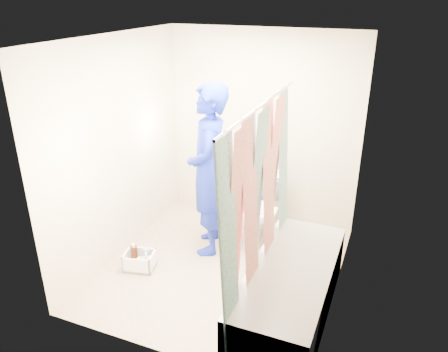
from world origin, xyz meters
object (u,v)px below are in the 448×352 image
at_px(plumber, 209,171).
at_px(cleaning_caddy, 141,261).
at_px(bathtub, 290,289).
at_px(toilet, 258,210).

bearing_deg(plumber, cleaning_caddy, -58.21).
height_order(bathtub, cleaning_caddy, bathtub).
height_order(toilet, plumber, plumber).
bearing_deg(cleaning_caddy, bathtub, -15.54).
bearing_deg(bathtub, cleaning_caddy, 177.24).
xyz_separation_m(bathtub, toilet, (-0.68, 1.13, 0.13)).
relative_size(toilet, cleaning_caddy, 2.17).
distance_m(toilet, plumber, 0.83).
bearing_deg(plumber, bathtub, 35.21).
height_order(bathtub, toilet, toilet).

